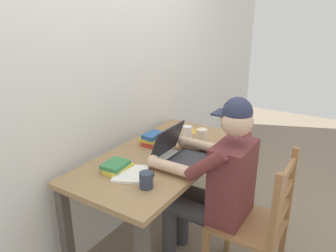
% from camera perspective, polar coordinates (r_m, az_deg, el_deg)
% --- Properties ---
extents(ground_plane, '(8.00, 8.00, 0.00)m').
position_cam_1_polar(ground_plane, '(2.65, -0.89, -19.71)').
color(ground_plane, gray).
extents(back_wall, '(6.00, 0.04, 2.60)m').
position_cam_1_polar(back_wall, '(2.34, -10.02, 10.05)').
color(back_wall, silver).
rests_on(back_wall, ground).
extents(desk, '(1.39, 0.70, 0.74)m').
position_cam_1_polar(desk, '(2.30, -0.98, -7.33)').
color(desk, '#9E7A51').
rests_on(desk, ground).
extents(seated_person, '(0.50, 0.60, 1.23)m').
position_cam_1_polar(seated_person, '(2.09, 8.62, -9.43)').
color(seated_person, brown).
rests_on(seated_person, ground).
extents(wooden_chair, '(0.42, 0.42, 0.92)m').
position_cam_1_polar(wooden_chair, '(2.13, 15.47, -16.44)').
color(wooden_chair, olive).
rests_on(wooden_chair, ground).
extents(laptop, '(0.33, 0.31, 0.23)m').
position_cam_1_polar(laptop, '(2.14, 1.94, -4.77)').
color(laptop, '#232328').
rests_on(laptop, desk).
extents(computer_mouse, '(0.06, 0.10, 0.03)m').
position_cam_1_polar(computer_mouse, '(2.32, 6.42, -3.89)').
color(computer_mouse, '#232328').
rests_on(computer_mouse, desk).
extents(coffee_mug_white, '(0.12, 0.08, 0.10)m').
position_cam_1_polar(coffee_mug_white, '(2.45, 6.07, -1.67)').
color(coffee_mug_white, beige).
rests_on(coffee_mug_white, desk).
extents(coffee_mug_dark, '(0.12, 0.08, 0.09)m').
position_cam_1_polar(coffee_mug_dark, '(1.83, -3.84, -9.54)').
color(coffee_mug_dark, '#2D384C').
rests_on(coffee_mug_dark, desk).
extents(coffee_mug_spare, '(0.11, 0.07, 0.09)m').
position_cam_1_polar(coffee_mug_spare, '(2.53, 3.48, -1.05)').
color(coffee_mug_spare, white).
rests_on(coffee_mug_spare, desk).
extents(book_stack_main, '(0.20, 0.15, 0.06)m').
position_cam_1_polar(book_stack_main, '(2.04, -9.08, -7.17)').
color(book_stack_main, gold).
rests_on(book_stack_main, desk).
extents(book_stack_side, '(0.20, 0.16, 0.09)m').
position_cam_1_polar(book_stack_side, '(2.40, -2.67, -2.30)').
color(book_stack_side, '#BC332D').
rests_on(book_stack_side, desk).
extents(paper_pile_near_laptop, '(0.28, 0.27, 0.02)m').
position_cam_1_polar(paper_pile_near_laptop, '(1.99, -6.62, -8.44)').
color(paper_pile_near_laptop, white).
rests_on(paper_pile_near_laptop, desk).
extents(paper_pile_back_corner, '(0.25, 0.22, 0.01)m').
position_cam_1_polar(paper_pile_back_corner, '(2.19, 0.55, -5.64)').
color(paper_pile_back_corner, silver).
rests_on(paper_pile_back_corner, desk).
extents(landscape_photo_print, '(0.15, 0.11, 0.00)m').
position_cam_1_polar(landscape_photo_print, '(2.68, 4.52, -0.91)').
color(landscape_photo_print, gold).
rests_on(landscape_photo_print, desk).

